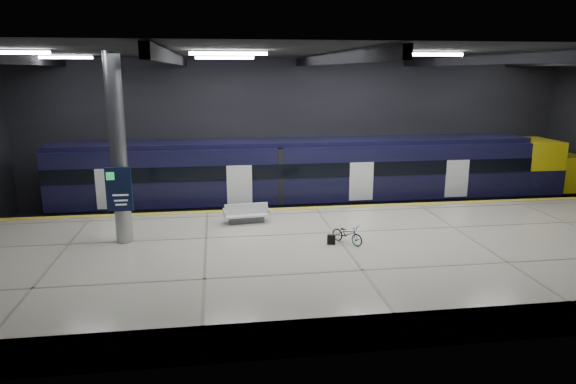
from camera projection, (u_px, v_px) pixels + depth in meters
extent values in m
plane|color=black|center=(328.00, 250.00, 21.48)|extent=(30.00, 30.00, 0.00)
cube|color=black|center=(298.00, 133.00, 28.27)|extent=(30.00, 0.10, 8.00)
cube|color=black|center=(400.00, 207.00, 12.85)|extent=(30.00, 0.10, 8.00)
cube|color=black|center=(332.00, 52.00, 19.64)|extent=(30.00, 16.00, 0.10)
cube|color=black|center=(173.00, 59.00, 18.88)|extent=(0.25, 16.00, 0.40)
cube|color=black|center=(332.00, 59.00, 19.70)|extent=(0.25, 16.00, 0.40)
cube|color=black|center=(478.00, 60.00, 20.51)|extent=(0.25, 16.00, 0.40)
cube|color=white|center=(6.00, 53.00, 16.24)|extent=(2.60, 0.18, 0.10)
cube|color=white|center=(229.00, 54.00, 17.19)|extent=(2.60, 0.18, 0.10)
cube|color=white|center=(427.00, 54.00, 18.15)|extent=(2.60, 0.18, 0.10)
cube|color=white|center=(61.00, 57.00, 22.02)|extent=(2.60, 0.18, 0.10)
cube|color=white|center=(225.00, 58.00, 22.97)|extent=(2.60, 0.18, 0.10)
cube|color=white|center=(376.00, 58.00, 23.93)|extent=(2.60, 0.18, 0.10)
cube|color=white|center=(515.00, 59.00, 24.88)|extent=(2.60, 0.18, 0.10)
cube|color=beige|center=(343.00, 259.00, 18.94)|extent=(30.00, 11.00, 1.10)
cube|color=gold|center=(316.00, 208.00, 23.87)|extent=(30.00, 0.40, 0.01)
cube|color=gray|center=(308.00, 217.00, 26.07)|extent=(30.00, 0.08, 0.16)
cube|color=gray|center=(303.00, 210.00, 27.45)|extent=(30.00, 0.08, 0.16)
cube|color=black|center=(297.00, 205.00, 26.59)|extent=(24.00, 2.58, 0.80)
cube|color=black|center=(297.00, 171.00, 26.18)|extent=(24.00, 2.80, 2.75)
cube|color=black|center=(297.00, 142.00, 25.84)|extent=(24.00, 2.30, 0.24)
cube|color=black|center=(301.00, 171.00, 24.76)|extent=(24.00, 0.04, 0.70)
cube|color=white|center=(361.00, 181.00, 25.30)|extent=(1.20, 0.05, 1.90)
cube|color=yellow|center=(532.00, 165.00, 27.95)|extent=(2.00, 2.80, 2.75)
ellipsoid|color=yellow|center=(574.00, 172.00, 28.42)|extent=(3.60, 2.52, 1.90)
cube|color=black|center=(537.00, 161.00, 27.95)|extent=(1.60, 2.38, 0.80)
cube|color=#595B60|center=(246.00, 219.00, 21.53)|extent=(1.50, 0.61, 0.27)
cube|color=silver|center=(246.00, 215.00, 21.48)|extent=(1.89, 0.96, 0.07)
cube|color=silver|center=(246.00, 209.00, 21.42)|extent=(1.82, 0.27, 0.45)
cube|color=silver|center=(225.00, 214.00, 21.24)|extent=(0.14, 0.77, 0.27)
cube|color=silver|center=(268.00, 211.00, 21.67)|extent=(0.14, 0.77, 0.27)
imported|color=#99999E|center=(347.00, 234.00, 18.88)|extent=(1.22, 1.39, 0.73)
cube|color=black|center=(331.00, 240.00, 18.84)|extent=(0.33, 0.24, 0.35)
cylinder|color=#9EA0A5|center=(118.00, 150.00, 18.38)|extent=(0.60, 0.60, 6.90)
cube|color=#0D1733|center=(119.00, 189.00, 18.28)|extent=(0.90, 0.12, 1.60)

